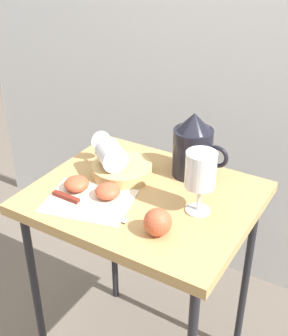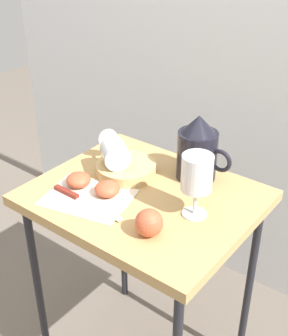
{
  "view_description": "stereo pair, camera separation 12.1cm",
  "coord_description": "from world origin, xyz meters",
  "px_view_note": "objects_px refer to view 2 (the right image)",
  "views": [
    {
      "loc": [
        0.54,
        -0.9,
        1.38
      ],
      "look_at": [
        0.0,
        0.0,
        0.78
      ],
      "focal_mm": 48.77,
      "sensor_mm": 36.0,
      "label": 1
    },
    {
      "loc": [
        0.64,
        -0.83,
        1.38
      ],
      "look_at": [
        0.0,
        0.0,
        0.78
      ],
      "focal_mm": 48.77,
      "sensor_mm": 36.0,
      "label": 2
    }
  ],
  "objects_px": {
    "basket_tray": "(126,169)",
    "knife": "(77,198)",
    "apple_whole": "(149,223)",
    "apple_half_left": "(78,180)",
    "wine_glass_tipped_near": "(115,153)",
    "pitcher": "(197,153)",
    "wine_glass_upright": "(196,177)",
    "table": "(144,213)",
    "apple_half_right": "(107,189)"
  },
  "relations": [
    {
      "from": "table",
      "to": "wine_glass_upright",
      "type": "height_order",
      "value": "wine_glass_upright"
    },
    {
      "from": "basket_tray",
      "to": "apple_half_left",
      "type": "xyz_separation_m",
      "value": [
        -0.06,
        -0.13,
        0.01
      ]
    },
    {
      "from": "apple_half_right",
      "to": "table",
      "type": "bearing_deg",
      "value": 45.26
    },
    {
      "from": "table",
      "to": "knife",
      "type": "distance_m",
      "value": 0.2
    },
    {
      "from": "basket_tray",
      "to": "wine_glass_upright",
      "type": "bearing_deg",
      "value": -11.4
    },
    {
      "from": "pitcher",
      "to": "apple_half_right",
      "type": "distance_m",
      "value": 0.28
    },
    {
      "from": "apple_half_right",
      "to": "pitcher",
      "type": "bearing_deg",
      "value": 59.69
    },
    {
      "from": "pitcher",
      "to": "apple_half_right",
      "type": "height_order",
      "value": "pitcher"
    },
    {
      "from": "wine_glass_upright",
      "to": "apple_half_right",
      "type": "relative_size",
      "value": 2.49
    },
    {
      "from": "apple_whole",
      "to": "apple_half_left",
      "type": "bearing_deg",
      "value": 169.99
    },
    {
      "from": "wine_glass_upright",
      "to": "apple_whole",
      "type": "xyz_separation_m",
      "value": [
        -0.04,
        -0.13,
        -0.08
      ]
    },
    {
      "from": "basket_tray",
      "to": "apple_half_right",
      "type": "xyz_separation_m",
      "value": [
        0.03,
        -0.12,
        0.01
      ]
    },
    {
      "from": "pitcher",
      "to": "wine_glass_tipped_near",
      "type": "xyz_separation_m",
      "value": [
        -0.19,
        -0.13,
        -0.0
      ]
    },
    {
      "from": "wine_glass_upright",
      "to": "apple_half_left",
      "type": "xyz_separation_m",
      "value": [
        -0.33,
        -0.08,
        -0.09
      ]
    },
    {
      "from": "basket_tray",
      "to": "knife",
      "type": "distance_m",
      "value": 0.19
    },
    {
      "from": "wine_glass_tipped_near",
      "to": "apple_half_right",
      "type": "bearing_deg",
      "value": -60.45
    },
    {
      "from": "apple_half_left",
      "to": "knife",
      "type": "xyz_separation_m",
      "value": [
        0.04,
        -0.05,
        -0.01
      ]
    },
    {
      "from": "pitcher",
      "to": "apple_half_right",
      "type": "relative_size",
      "value": 2.81
    },
    {
      "from": "wine_glass_tipped_near",
      "to": "knife",
      "type": "distance_m",
      "value": 0.18
    },
    {
      "from": "apple_half_left",
      "to": "apple_half_right",
      "type": "xyz_separation_m",
      "value": [
        0.09,
        0.01,
        0.0
      ]
    },
    {
      "from": "wine_glass_upright",
      "to": "knife",
      "type": "distance_m",
      "value": 0.33
    },
    {
      "from": "pitcher",
      "to": "apple_whole",
      "type": "xyz_separation_m",
      "value": [
        0.05,
        -0.3,
        -0.04
      ]
    },
    {
      "from": "apple_half_left",
      "to": "knife",
      "type": "height_order",
      "value": "apple_half_left"
    },
    {
      "from": "pitcher",
      "to": "apple_whole",
      "type": "bearing_deg",
      "value": -79.8
    },
    {
      "from": "apple_half_left",
      "to": "knife",
      "type": "bearing_deg",
      "value": -49.24
    },
    {
      "from": "apple_half_left",
      "to": "apple_whole",
      "type": "relative_size",
      "value": 1.0
    },
    {
      "from": "table",
      "to": "basket_tray",
      "type": "relative_size",
      "value": 4.0
    },
    {
      "from": "pitcher",
      "to": "knife",
      "type": "bearing_deg",
      "value": -121.95
    },
    {
      "from": "table",
      "to": "wine_glass_tipped_near",
      "type": "relative_size",
      "value": 4.5
    },
    {
      "from": "basket_tray",
      "to": "wine_glass_upright",
      "type": "height_order",
      "value": "wine_glass_upright"
    },
    {
      "from": "knife",
      "to": "apple_half_left",
      "type": "bearing_deg",
      "value": 130.76
    },
    {
      "from": "wine_glass_upright",
      "to": "knife",
      "type": "xyz_separation_m",
      "value": [
        -0.28,
        -0.13,
        -0.11
      ]
    },
    {
      "from": "wine_glass_upright",
      "to": "wine_glass_tipped_near",
      "type": "height_order",
      "value": "wine_glass_upright"
    },
    {
      "from": "basket_tray",
      "to": "wine_glass_tipped_near",
      "type": "bearing_deg",
      "value": -135.88
    },
    {
      "from": "basket_tray",
      "to": "knife",
      "type": "bearing_deg",
      "value": -94.95
    },
    {
      "from": "apple_half_right",
      "to": "apple_whole",
      "type": "relative_size",
      "value": 1.0
    },
    {
      "from": "pitcher",
      "to": "knife",
      "type": "distance_m",
      "value": 0.36
    },
    {
      "from": "apple_half_left",
      "to": "apple_whole",
      "type": "xyz_separation_m",
      "value": [
        0.28,
        -0.05,
        0.01
      ]
    },
    {
      "from": "apple_whole",
      "to": "knife",
      "type": "xyz_separation_m",
      "value": [
        -0.24,
        -0.0,
        -0.03
      ]
    },
    {
      "from": "basket_tray",
      "to": "wine_glass_tipped_near",
      "type": "xyz_separation_m",
      "value": [
        -0.02,
        -0.02,
        0.06
      ]
    },
    {
      "from": "basket_tray",
      "to": "table",
      "type": "bearing_deg",
      "value": -25.24
    },
    {
      "from": "basket_tray",
      "to": "apple_half_left",
      "type": "height_order",
      "value": "apple_half_left"
    },
    {
      "from": "wine_glass_tipped_near",
      "to": "wine_glass_upright",
      "type": "bearing_deg",
      "value": -6.41
    },
    {
      "from": "basket_tray",
      "to": "pitcher",
      "type": "height_order",
      "value": "pitcher"
    },
    {
      "from": "pitcher",
      "to": "wine_glass_upright",
      "type": "relative_size",
      "value": 1.13
    },
    {
      "from": "wine_glass_tipped_near",
      "to": "apple_whole",
      "type": "xyz_separation_m",
      "value": [
        0.25,
        -0.16,
        -0.04
      ]
    },
    {
      "from": "basket_tray",
      "to": "apple_whole",
      "type": "bearing_deg",
      "value": -39.52
    },
    {
      "from": "table",
      "to": "basket_tray",
      "type": "bearing_deg",
      "value": 154.76
    },
    {
      "from": "wine_glass_tipped_near",
      "to": "apple_half_right",
      "type": "height_order",
      "value": "wine_glass_tipped_near"
    },
    {
      "from": "wine_glass_upright",
      "to": "apple_whole",
      "type": "height_order",
      "value": "wine_glass_upright"
    }
  ]
}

